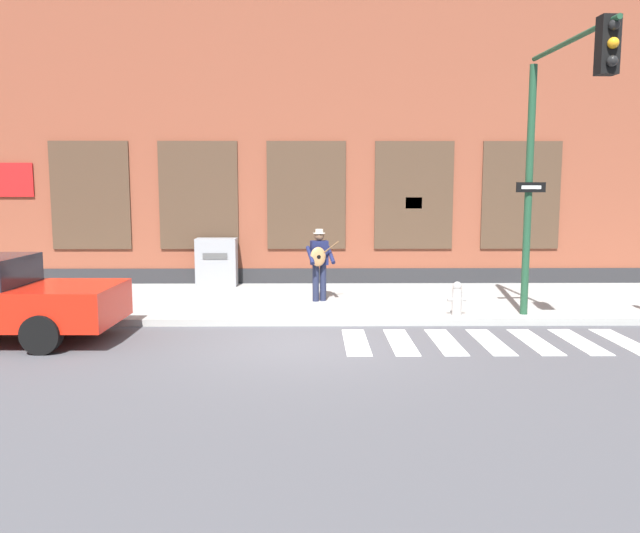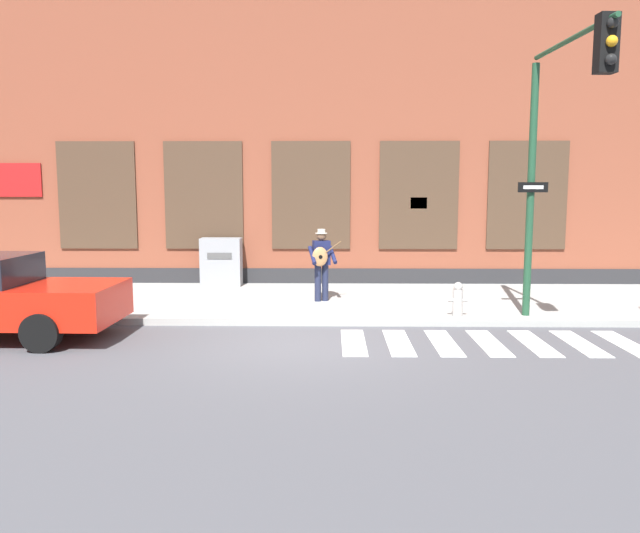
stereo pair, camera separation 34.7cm
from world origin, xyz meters
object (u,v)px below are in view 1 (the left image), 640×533
traffic_light (557,131)px  fire_hydrant (457,299)px  utility_box (217,262)px  busker (319,260)px

traffic_light → fire_hydrant: (-1.49, 1.04, -3.26)m
traffic_light → fire_hydrant: traffic_light is taller
utility_box → busker: bearing=-40.2°
traffic_light → utility_box: size_ratio=4.09×
traffic_light → fire_hydrant: size_ratio=7.42×
utility_box → traffic_light: bearing=-35.5°
busker → fire_hydrant: (2.79, -1.66, -0.60)m
busker → fire_hydrant: size_ratio=2.37×
traffic_light → utility_box: traffic_light is taller
traffic_light → busker: bearing=147.8°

